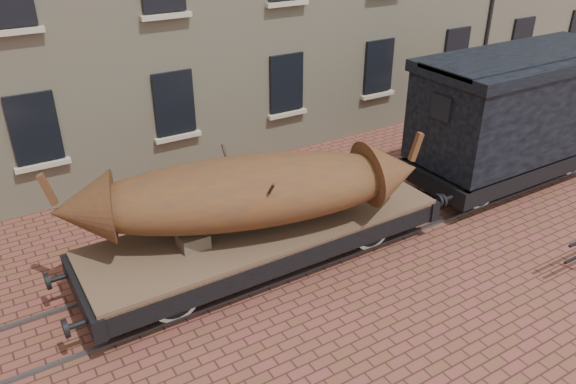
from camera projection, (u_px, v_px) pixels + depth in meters
ground at (359, 231)px, 13.35m from camera, size 90.00×90.00×0.00m
rail_track at (359, 230)px, 13.33m from camera, size 30.00×1.52×0.06m
flatcar_wagon at (266, 232)px, 11.79m from camera, size 8.56×2.32×1.29m
iron_boat at (247, 191)px, 11.10m from camera, size 7.40×3.77×1.75m
goods_van at (522, 104)px, 14.72m from camera, size 6.93×2.53×3.59m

